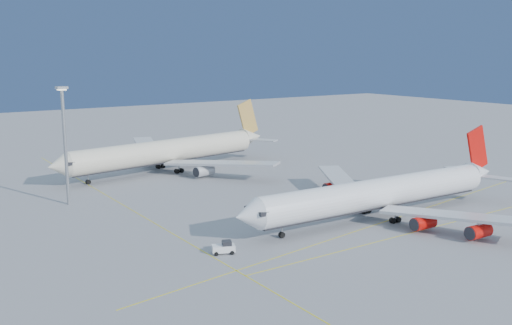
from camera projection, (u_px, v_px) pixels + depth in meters
name	position (u px, v px, depth m)	size (l,w,h in m)	color
ground	(373.00, 211.00, 115.20)	(500.00, 500.00, 0.00)	slate
taxiway_lines	(296.00, 215.00, 112.21)	(118.86, 140.00, 0.02)	#D4C60B
airliner_virgin	(383.00, 193.00, 110.04)	(65.59, 58.94, 16.19)	white
airliner_etihad	(170.00, 151.00, 154.41)	(68.26, 62.42, 17.86)	beige
pushback_tug	(224.00, 248.00, 90.80)	(4.04, 3.27, 2.03)	white
light_mast	(65.00, 136.00, 117.71)	(2.14, 2.14, 24.78)	gray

